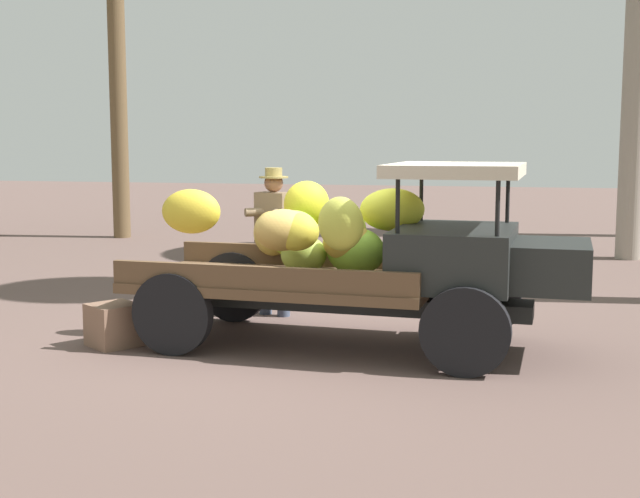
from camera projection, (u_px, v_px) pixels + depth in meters
name	position (u px, v px, depth m)	size (l,w,h in m)	color
ground_plane	(308.00, 340.00, 8.86)	(60.00, 60.00, 0.00)	brown
truck	(370.00, 255.00, 8.49)	(4.53, 1.92, 1.84)	#242625
farmer	(274.00, 232.00, 10.02)	(0.55, 0.51, 1.74)	#48556C
wooden_crate	(114.00, 325.00, 8.61)	(0.45, 0.44, 0.43)	#82604B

